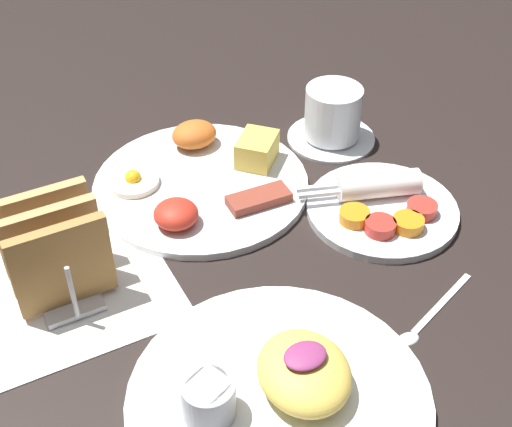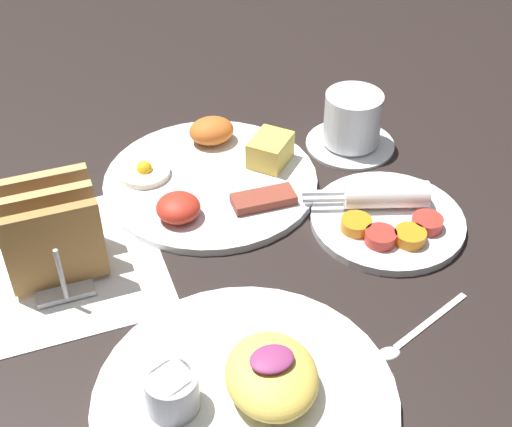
% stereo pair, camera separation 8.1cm
% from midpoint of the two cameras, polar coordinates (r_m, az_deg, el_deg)
% --- Properties ---
extents(ground_plane, '(3.00, 3.00, 0.00)m').
position_cam_midpoint_polar(ground_plane, '(0.79, -5.55, -4.63)').
color(ground_plane, black).
extents(napkin_flat, '(0.22, 0.22, 0.00)m').
position_cam_midpoint_polar(napkin_flat, '(0.80, -18.01, -5.57)').
color(napkin_flat, white).
rests_on(napkin_flat, ground_plane).
extents(plate_breakfast, '(0.27, 0.27, 0.05)m').
position_cam_midpoint_polar(plate_breakfast, '(0.90, -6.89, 2.65)').
color(plate_breakfast, white).
rests_on(plate_breakfast, ground_plane).
extents(plate_condiments, '(0.18, 0.18, 0.04)m').
position_cam_midpoint_polar(plate_condiments, '(0.86, 7.44, 0.49)').
color(plate_condiments, white).
rests_on(plate_condiments, ground_plane).
extents(plate_foreground, '(0.28, 0.28, 0.06)m').
position_cam_midpoint_polar(plate_foreground, '(0.66, -1.68, -14.26)').
color(plate_foreground, white).
rests_on(plate_foreground, ground_plane).
extents(toast_rack, '(0.10, 0.12, 0.10)m').
position_cam_midpoint_polar(toast_rack, '(0.77, -18.74, -2.94)').
color(toast_rack, '#B7B7BC').
rests_on(toast_rack, ground_plane).
extents(coffee_cup, '(0.12, 0.12, 0.08)m').
position_cam_midpoint_polar(coffee_cup, '(0.97, 3.77, 7.65)').
color(coffee_cup, white).
rests_on(coffee_cup, ground_plane).
extents(teaspoon, '(0.13, 0.05, 0.01)m').
position_cam_midpoint_polar(teaspoon, '(0.74, 10.41, -8.42)').
color(teaspoon, silver).
rests_on(teaspoon, ground_plane).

